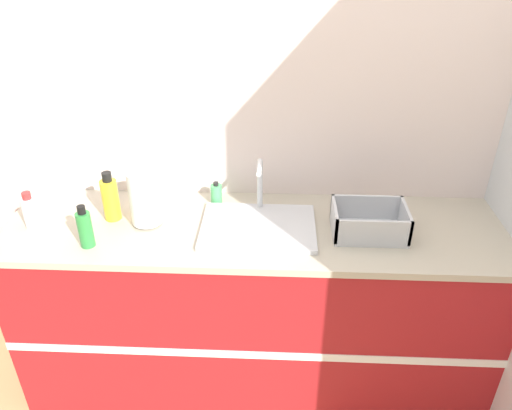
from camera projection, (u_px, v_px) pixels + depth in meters
wall_back at (258, 108)px, 2.18m from camera, size 4.51×0.06×2.60m
counter_cabinet at (255, 306)px, 2.34m from camera, size 2.13×0.60×0.89m
sink at (258, 224)px, 2.09m from camera, size 0.48×0.35×0.25m
paper_towel_roll at (145, 198)px, 2.07m from camera, size 0.13×0.13×0.24m
dish_rack at (369, 224)px, 2.04m from camera, size 0.30×0.21×0.12m
bottle_white_spray at (31, 212)px, 2.07m from camera, size 0.06×0.06×0.16m
bottle_yellow at (110, 199)px, 2.12m from camera, size 0.07×0.07×0.22m
bottle_green at (85, 228)px, 1.95m from camera, size 0.06×0.06×0.18m
soap_dispenser at (216, 194)px, 2.26m from camera, size 0.05×0.05×0.11m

